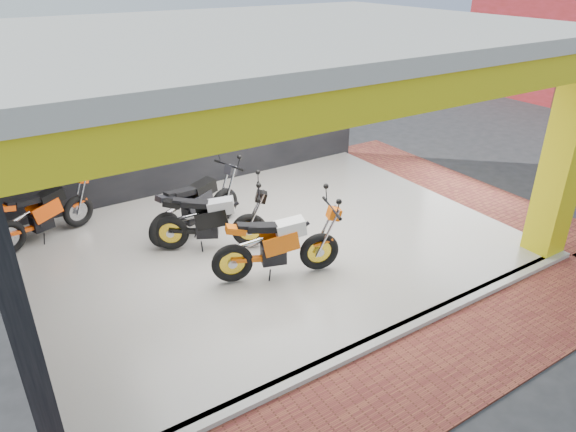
% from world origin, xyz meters
% --- Properties ---
extents(ground, '(80.00, 80.00, 0.00)m').
position_xyz_m(ground, '(0.00, 0.00, 0.00)').
color(ground, '#2D2D30').
rests_on(ground, ground).
extents(showroom_floor, '(8.00, 6.00, 0.10)m').
position_xyz_m(showroom_floor, '(0.00, 2.00, 0.05)').
color(showroom_floor, silver).
rests_on(showroom_floor, ground).
extents(showroom_ceiling, '(8.40, 6.40, 0.20)m').
position_xyz_m(showroom_ceiling, '(0.00, 2.00, 3.60)').
color(showroom_ceiling, beige).
rests_on(showroom_ceiling, corner_column).
extents(back_wall, '(8.20, 0.20, 3.50)m').
position_xyz_m(back_wall, '(0.00, 5.10, 1.75)').
color(back_wall, black).
rests_on(back_wall, ground).
extents(corner_column, '(0.50, 0.50, 3.50)m').
position_xyz_m(corner_column, '(3.75, -0.75, 1.75)').
color(corner_column, yellow).
rests_on(corner_column, ground).
extents(header_beam_front, '(8.40, 0.30, 0.40)m').
position_xyz_m(header_beam_front, '(0.00, -1.00, 3.30)').
color(header_beam_front, yellow).
rests_on(header_beam_front, corner_column).
extents(header_beam_right, '(0.30, 6.40, 0.40)m').
position_xyz_m(header_beam_right, '(4.00, 2.00, 3.30)').
color(header_beam_right, yellow).
rests_on(header_beam_right, corner_column).
extents(floor_kerb, '(8.00, 0.20, 0.10)m').
position_xyz_m(floor_kerb, '(0.00, -1.02, 0.05)').
color(floor_kerb, silver).
rests_on(floor_kerb, ground).
extents(paver_front, '(9.00, 1.40, 0.03)m').
position_xyz_m(paver_front, '(0.00, -1.80, 0.01)').
color(paver_front, brown).
rests_on(paver_front, ground).
extents(paver_right, '(1.40, 7.00, 0.03)m').
position_xyz_m(paver_right, '(4.80, 2.00, 0.01)').
color(paver_right, brown).
rests_on(paver_right, ground).
extents(moto_hero, '(2.27, 1.40, 1.30)m').
position_xyz_m(moto_hero, '(0.11, 0.76, 0.75)').
color(moto_hero, '#EB5D09').
rests_on(moto_hero, showroom_floor).
extents(moto_row_a, '(2.17, 1.65, 1.26)m').
position_xyz_m(moto_row_a, '(-0.46, 1.99, 0.73)').
color(moto_row_a, black).
rests_on(moto_row_a, showroom_floor).
extents(moto_row_b, '(2.23, 1.32, 1.28)m').
position_xyz_m(moto_row_b, '(-0.37, 3.16, 0.74)').
color(moto_row_b, black).
rests_on(moto_row_b, showroom_floor).
extents(moto_row_d, '(2.11, 1.35, 1.21)m').
position_xyz_m(moto_row_d, '(-2.75, 4.37, 0.70)').
color(moto_row_d, '#FF4D0A').
rests_on(moto_row_d, showroom_floor).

